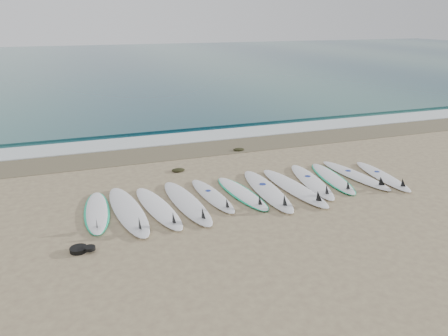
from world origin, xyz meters
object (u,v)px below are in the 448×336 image
object	(u,v)px
surfboard_0	(97,212)
surfboard_11	(383,176)
leash_coil	(81,249)
surfboard_6	(268,191)

from	to	relation	value
surfboard_0	surfboard_11	size ratio (longest dim) A/B	0.95
surfboard_0	surfboard_11	bearing A→B (deg)	1.51
leash_coil	surfboard_11	bearing A→B (deg)	9.36
surfboard_6	surfboard_11	size ratio (longest dim) A/B	1.19
surfboard_6	surfboard_0	bearing A→B (deg)	-179.33
surfboard_11	leash_coil	distance (m)	7.92
surfboard_6	leash_coil	xyz separation A→B (m)	(-4.46, -1.39, -0.02)
surfboard_0	surfboard_6	xyz separation A→B (m)	(4.06, -0.19, 0.02)
surfboard_0	surfboard_6	world-z (taller)	surfboard_6
surfboard_6	surfboard_11	distance (m)	3.36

